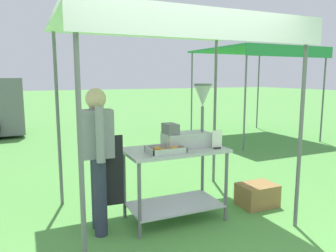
% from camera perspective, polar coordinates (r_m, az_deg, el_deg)
% --- Properties ---
extents(ground_plane, '(70.00, 70.00, 0.00)m').
position_cam_1_polar(ground_plane, '(8.42, -14.30, -3.44)').
color(ground_plane, '#519342').
extents(stall_canopy, '(2.62, 1.99, 2.34)m').
position_cam_1_polar(stall_canopy, '(3.90, 0.63, 16.17)').
color(stall_canopy, slate).
rests_on(stall_canopy, ground).
extents(donut_cart, '(1.20, 0.66, 0.88)m').
position_cam_1_polar(donut_cart, '(3.93, 1.20, -7.71)').
color(donut_cart, '#B7B7BC').
rests_on(donut_cart, ground).
extents(donut_tray, '(0.41, 0.29, 0.07)m').
position_cam_1_polar(donut_tray, '(3.66, -0.34, -4.30)').
color(donut_tray, '#B7B7BC').
rests_on(donut_tray, donut_cart).
extents(donut_fryer, '(0.61, 0.28, 0.76)m').
position_cam_1_polar(donut_fryer, '(3.92, 3.77, -0.17)').
color(donut_fryer, '#B7B7BC').
rests_on(donut_fryer, donut_cart).
extents(menu_sign, '(0.13, 0.05, 0.22)m').
position_cam_1_polar(menu_sign, '(3.90, 8.61, -2.60)').
color(menu_sign, black).
rests_on(menu_sign, donut_cart).
extents(vendor, '(0.46, 0.53, 1.61)m').
position_cam_1_polar(vendor, '(3.64, -12.17, -4.68)').
color(vendor, '#2D3347').
rests_on(vendor, ground).
extents(supply_crate, '(0.50, 0.37, 0.30)m').
position_cam_1_polar(supply_crate, '(4.64, 15.37, -11.59)').
color(supply_crate, olive).
rests_on(supply_crate, ground).
extents(neighbour_tent, '(2.71, 2.80, 2.48)m').
position_cam_1_polar(neighbour_tent, '(9.50, 15.12, 12.37)').
color(neighbour_tent, slate).
rests_on(neighbour_tent, ground).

